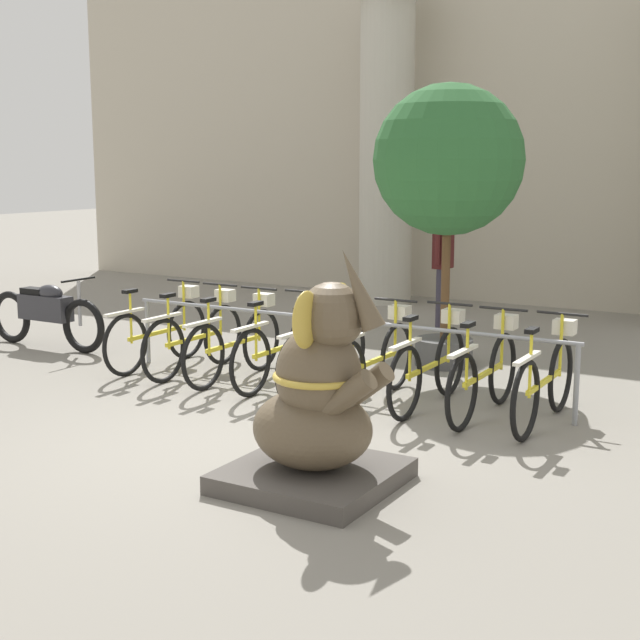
# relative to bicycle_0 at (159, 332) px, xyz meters

# --- Properties ---
(ground_plane) EXTENTS (60.00, 60.00, 0.00)m
(ground_plane) POSITION_rel_bicycle_0_xyz_m (2.51, -1.87, -0.41)
(ground_plane) COLOR gray
(building_facade) EXTENTS (20.00, 0.20, 6.00)m
(building_facade) POSITION_rel_bicycle_0_xyz_m (2.51, 6.73, 2.59)
(building_facade) COLOR #BCB29E
(building_facade) RESTS_ON ground_plane
(column_left) EXTENTS (1.12, 1.12, 5.16)m
(column_left) POSITION_rel_bicycle_0_xyz_m (0.06, 5.73, 2.21)
(column_left) COLOR #BCB7A8
(column_left) RESTS_ON ground_plane
(bike_rack) EXTENTS (5.16, 0.05, 0.77)m
(bike_rack) POSITION_rel_bicycle_0_xyz_m (2.28, 0.08, 0.22)
(bike_rack) COLOR gray
(bike_rack) RESTS_ON ground_plane
(bicycle_0) EXTENTS (0.48, 1.77, 0.97)m
(bicycle_0) POSITION_rel_bicycle_0_xyz_m (0.00, 0.00, 0.00)
(bicycle_0) COLOR black
(bicycle_0) RESTS_ON ground_plane
(bicycle_1) EXTENTS (0.48, 1.77, 0.97)m
(bicycle_1) POSITION_rel_bicycle_0_xyz_m (0.57, -0.03, 0.00)
(bicycle_1) COLOR black
(bicycle_1) RESTS_ON ground_plane
(bicycle_2) EXTENTS (0.48, 1.77, 0.97)m
(bicycle_2) POSITION_rel_bicycle_0_xyz_m (1.14, -0.06, 0.00)
(bicycle_2) COLOR black
(bicycle_2) RESTS_ON ground_plane
(bicycle_3) EXTENTS (0.48, 1.77, 0.97)m
(bicycle_3) POSITION_rel_bicycle_0_xyz_m (1.71, -0.02, 0.00)
(bicycle_3) COLOR black
(bicycle_3) RESTS_ON ground_plane
(bicycle_4) EXTENTS (0.48, 1.77, 0.97)m
(bicycle_4) POSITION_rel_bicycle_0_xyz_m (2.28, -0.07, 0.00)
(bicycle_4) COLOR black
(bicycle_4) RESTS_ON ground_plane
(bicycle_5) EXTENTS (0.48, 1.77, 0.97)m
(bicycle_5) POSITION_rel_bicycle_0_xyz_m (2.85, -0.07, 0.00)
(bicycle_5) COLOR black
(bicycle_5) RESTS_ON ground_plane
(bicycle_6) EXTENTS (0.48, 1.77, 0.97)m
(bicycle_6) POSITION_rel_bicycle_0_xyz_m (3.42, -0.01, 0.00)
(bicycle_6) COLOR black
(bicycle_6) RESTS_ON ground_plane
(bicycle_7) EXTENTS (0.48, 1.77, 0.97)m
(bicycle_7) POSITION_rel_bicycle_0_xyz_m (3.99, -0.04, 0.00)
(bicycle_7) COLOR black
(bicycle_7) RESTS_ON ground_plane
(bicycle_8) EXTENTS (0.48, 1.77, 0.97)m
(bicycle_8) POSITION_rel_bicycle_0_xyz_m (4.56, -0.03, 0.00)
(bicycle_8) COLOR black
(bicycle_8) RESTS_ON ground_plane
(elephant_statue) EXTENTS (1.17, 1.17, 1.79)m
(elephant_statue) POSITION_rel_bicycle_0_xyz_m (3.60, -2.44, 0.19)
(elephant_statue) COLOR #4C4742
(elephant_statue) RESTS_ON ground_plane
(motorcycle) EXTENTS (2.00, 0.55, 0.94)m
(motorcycle) POSITION_rel_bicycle_0_xyz_m (-1.94, 0.07, 0.05)
(motorcycle) COLOR black
(motorcycle) RESTS_ON ground_plane
(person_pedestrian) EXTENTS (0.24, 0.47, 1.81)m
(person_pedestrian) POSITION_rel_bicycle_0_xyz_m (1.93, 3.79, 0.69)
(person_pedestrian) COLOR #383342
(person_pedestrian) RESTS_ON ground_plane
(potted_tree) EXTENTS (1.71, 1.71, 3.24)m
(potted_tree) POSITION_rel_bicycle_0_xyz_m (2.83, 1.75, 1.90)
(potted_tree) COLOR #4C4C4C
(potted_tree) RESTS_ON ground_plane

